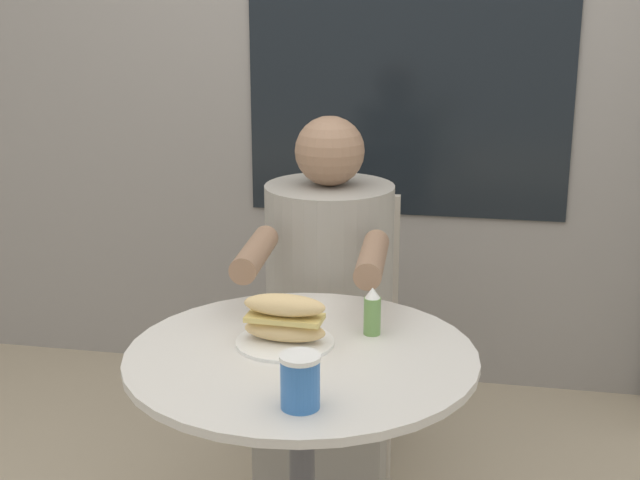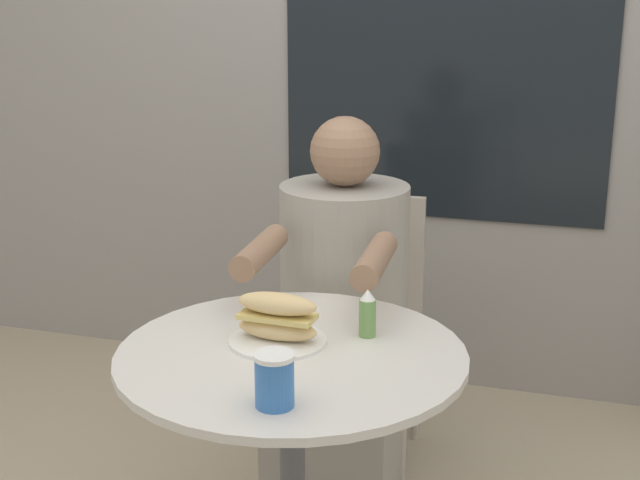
{
  "view_description": "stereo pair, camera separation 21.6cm",
  "coord_description": "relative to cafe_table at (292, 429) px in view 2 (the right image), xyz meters",
  "views": [
    {
      "loc": [
        0.39,
        -1.81,
        1.55
      ],
      "look_at": [
        0.0,
        0.22,
        0.95
      ],
      "focal_mm": 50.0,
      "sensor_mm": 36.0,
      "label": 1
    },
    {
      "loc": [
        0.6,
        -1.76,
        1.55
      ],
      "look_at": [
        0.0,
        0.22,
        0.95
      ],
      "focal_mm": 50.0,
      "sensor_mm": 36.0,
      "label": 2
    }
  ],
  "objects": [
    {
      "name": "condiment_bottle",
      "position": [
        0.14,
        0.14,
        0.25
      ],
      "size": [
        0.04,
        0.04,
        0.12
      ],
      "color": "#66934C",
      "rests_on": "cafe_table"
    },
    {
      "name": "cafe_table",
      "position": [
        0.0,
        0.0,
        0.0
      ],
      "size": [
        0.8,
        0.8,
        0.75
      ],
      "color": "beige",
      "rests_on": "ground_plane"
    },
    {
      "name": "storefront_wall",
      "position": [
        0.0,
        1.56,
        0.85
      ],
      "size": [
        8.0,
        0.09,
        2.8
      ],
      "color": "gray",
      "rests_on": "ground_plane"
    },
    {
      "name": "diner_chair",
      "position": [
        -0.06,
        0.95,
        -0.03
      ],
      "size": [
        0.4,
        0.4,
        0.87
      ],
      "rotation": [
        0.0,
        0.0,
        3.2
      ],
      "color": "#ADA393",
      "rests_on": "ground_plane"
    },
    {
      "name": "seated_diner",
      "position": [
        -0.05,
        0.6,
        -0.04
      ],
      "size": [
        0.4,
        0.69,
        1.19
      ],
      "rotation": [
        0.0,
        0.0,
        3.2
      ],
      "color": "gray",
      "rests_on": "ground_plane"
    },
    {
      "name": "sandwich_on_plate",
      "position": [
        -0.05,
        0.04,
        0.24
      ],
      "size": [
        0.23,
        0.23,
        0.12
      ],
      "rotation": [
        0.0,
        0.0,
        -0.04
      ],
      "color": "white",
      "rests_on": "cafe_table"
    },
    {
      "name": "drink_cup",
      "position": [
        0.05,
        -0.26,
        0.25
      ],
      "size": [
        0.08,
        0.08,
        0.11
      ],
      "color": "#336BB7",
      "rests_on": "cafe_table"
    }
  ]
}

